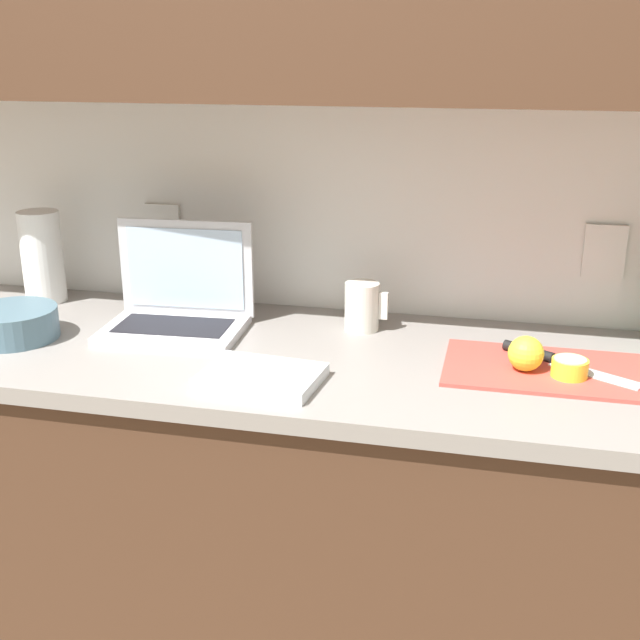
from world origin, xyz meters
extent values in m
cube|color=white|center=(0.00, 0.34, 1.30)|extent=(5.20, 0.06, 2.60)
cube|color=white|center=(-0.34, 0.30, 1.10)|extent=(0.09, 0.01, 0.12)
cube|color=white|center=(0.70, 0.30, 1.10)|extent=(0.09, 0.01, 0.12)
cube|color=#472D1E|center=(0.00, 0.00, 0.44)|extent=(2.39, 0.57, 0.88)
cube|color=gray|center=(0.00, 0.00, 0.90)|extent=(2.46, 0.61, 0.03)
cube|color=silver|center=(-0.22, 0.04, 0.93)|extent=(0.32, 0.24, 0.02)
cube|color=black|center=(-0.22, 0.04, 0.94)|extent=(0.26, 0.14, 0.00)
cube|color=silver|center=(-0.22, 0.15, 1.04)|extent=(0.32, 0.03, 0.22)
cube|color=silver|center=(-0.22, 0.14, 1.04)|extent=(0.27, 0.02, 0.19)
cube|color=#D1473D|center=(0.59, 0.01, 0.92)|extent=(0.41, 0.25, 0.01)
cube|color=silver|center=(0.68, -0.01, 0.93)|extent=(0.17, 0.12, 0.00)
cylinder|color=black|center=(0.55, 0.07, 0.94)|extent=(0.11, 0.07, 0.02)
cylinder|color=yellow|center=(0.63, -0.02, 0.94)|extent=(0.07, 0.07, 0.03)
cylinder|color=#F4EAA3|center=(0.63, -0.02, 0.96)|extent=(0.06, 0.06, 0.00)
sphere|color=yellow|center=(0.54, -0.01, 0.96)|extent=(0.07, 0.07, 0.07)
cylinder|color=silver|center=(0.19, 0.17, 0.97)|extent=(0.08, 0.08, 0.11)
cube|color=silver|center=(0.23, 0.17, 0.98)|extent=(0.02, 0.01, 0.06)
cylinder|color=slate|center=(-0.55, -0.06, 0.95)|extent=(0.19, 0.19, 0.07)
cylinder|color=white|center=(-0.63, 0.20, 1.03)|extent=(0.10, 0.10, 0.23)
cube|color=white|center=(0.06, -0.17, 0.93)|extent=(0.23, 0.18, 0.02)
camera|label=1|loc=(0.49, -1.52, 1.53)|focal=45.00mm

